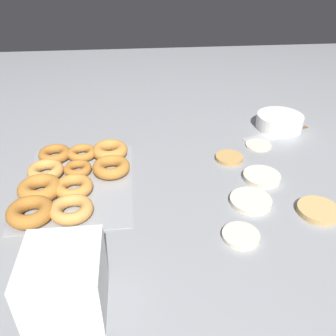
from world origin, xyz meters
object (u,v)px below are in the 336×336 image
pancake_0 (241,236)px  container_stack (65,282)px  pancake_4 (258,145)px  spatula (268,137)px  pancake_5 (318,210)px  donut_tray (71,178)px  pancake_1 (229,158)px  pancake_2 (251,201)px  pancake_3 (262,177)px  batter_bowl (279,122)px

pancake_0 → container_stack: size_ratio=0.61×
pancake_4 → spatula: 0.08m
pancake_4 → pancake_5: (0.36, 0.04, 0.00)m
pancake_0 → donut_tray: 0.50m
pancake_1 → pancake_2: same height
pancake_3 → container_stack: bearing=-52.7°
pancake_0 → pancake_3: pancake_3 is taller
pancake_2 → batter_bowl: size_ratio=0.66×
donut_tray → container_stack: container_stack is taller
pancake_4 → spatula: (-0.06, 0.05, -0.00)m
pancake_1 → spatula: bearing=127.3°
pancake_0 → pancake_4: pancake_0 is taller
pancake_4 → batter_bowl: (-0.13, 0.12, 0.02)m
container_stack → spatula: bearing=136.1°
pancake_3 → batter_bowl: (-0.32, 0.17, 0.02)m
pancake_1 → donut_tray: size_ratio=0.21×
pancake_4 → container_stack: bearing=-43.9°
donut_tray → batter_bowl: bearing=111.9°
pancake_4 → donut_tray: size_ratio=0.21×
pancake_2 → pancake_3: pancake_3 is taller
pancake_3 → spatula: 0.27m
pancake_4 → donut_tray: (0.16, -0.60, 0.01)m
pancake_4 → pancake_5: bearing=6.6°
pancake_5 → spatula: bearing=178.3°
donut_tray → pancake_2: bearing=74.0°
pancake_3 → batter_bowl: batter_bowl is taller
donut_tray → spatula: size_ratio=1.49×
pancake_0 → pancake_3: 0.26m
pancake_2 → batter_bowl: 0.49m
pancake_2 → spatula: bearing=154.2°
pancake_4 → donut_tray: 0.62m
pancake_1 → pancake_5: size_ratio=0.82×
donut_tray → batter_bowl: size_ratio=2.43×
batter_bowl → pancake_0: bearing=-28.3°
pancake_5 → pancake_4: bearing=-173.4°
pancake_4 → container_stack: (0.57, -0.55, 0.06)m
pancake_0 → batter_bowl: batter_bowl is taller
pancake_1 → pancake_0: bearing=-9.6°
batter_bowl → container_stack: (0.70, -0.67, 0.04)m
pancake_3 → pancake_5: same height
donut_tray → pancake_3: bearing=86.7°
batter_bowl → spatula: batter_bowl is taller
pancake_3 → donut_tray: bearing=-93.3°
pancake_1 → spatula: (-0.13, 0.17, -0.00)m
pancake_5 → batter_bowl: size_ratio=0.64×
pancake_2 → container_stack: size_ratio=0.77×
container_stack → pancake_3: bearing=127.3°
pancake_0 → pancake_2: (-0.12, 0.06, 0.00)m
pancake_3 → batter_bowl: size_ratio=0.64×
pancake_4 → pancake_5: 0.36m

